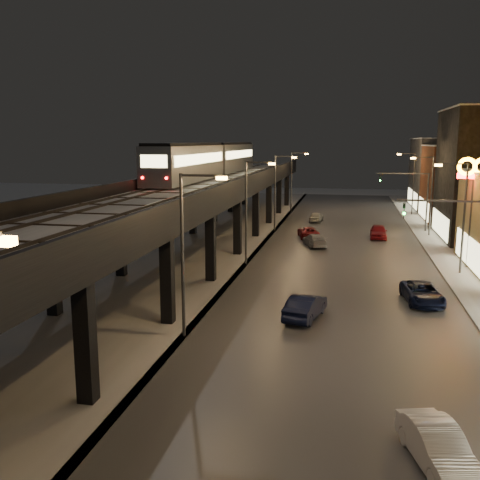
{
  "coord_description": "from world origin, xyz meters",
  "views": [
    {
      "loc": [
        7.98,
        -13.87,
        10.65
      ],
      "look_at": [
        1.84,
        16.01,
        5.0
      ],
      "focal_mm": 40.0,
      "sensor_mm": 36.0,
      "label": 1
    }
  ],
  "objects_px": {
    "car_mid_silver": "(308,233)",
    "car_mid_dark": "(315,241)",
    "car_near_white": "(305,307)",
    "car_onc_dark": "(422,294)",
    "car_far_white": "(316,217)",
    "car_onc_silver": "(438,448)",
    "subway_train": "(211,159)",
    "car_onc_red": "(378,232)"
  },
  "relations": [
    {
      "from": "car_near_white",
      "to": "car_onc_dark",
      "type": "height_order",
      "value": "car_near_white"
    },
    {
      "from": "car_near_white",
      "to": "car_onc_silver",
      "type": "bearing_deg",
      "value": 123.7
    },
    {
      "from": "car_near_white",
      "to": "car_mid_dark",
      "type": "distance_m",
      "value": 22.88
    },
    {
      "from": "car_far_white",
      "to": "car_onc_dark",
      "type": "relative_size",
      "value": 0.8
    },
    {
      "from": "car_mid_silver",
      "to": "car_onc_red",
      "type": "relative_size",
      "value": 1.01
    },
    {
      "from": "subway_train",
      "to": "car_mid_dark",
      "type": "xyz_separation_m",
      "value": [
        13.18,
        -8.87,
        -7.9
      ]
    },
    {
      "from": "subway_train",
      "to": "car_mid_silver",
      "type": "relative_size",
      "value": 8.74
    },
    {
      "from": "car_mid_silver",
      "to": "car_mid_dark",
      "type": "height_order",
      "value": "car_mid_dark"
    },
    {
      "from": "subway_train",
      "to": "car_mid_dark",
      "type": "relative_size",
      "value": 8.8
    },
    {
      "from": "car_mid_silver",
      "to": "car_onc_dark",
      "type": "height_order",
      "value": "car_onc_dark"
    },
    {
      "from": "subway_train",
      "to": "car_onc_red",
      "type": "height_order",
      "value": "subway_train"
    },
    {
      "from": "subway_train",
      "to": "car_onc_silver",
      "type": "xyz_separation_m",
      "value": [
        19.64,
        -45.94,
        -7.85
      ]
    },
    {
      "from": "car_onc_dark",
      "to": "car_onc_red",
      "type": "height_order",
      "value": "car_onc_red"
    },
    {
      "from": "car_mid_silver",
      "to": "car_mid_dark",
      "type": "relative_size",
      "value": 1.01
    },
    {
      "from": "car_onc_silver",
      "to": "car_onc_red",
      "type": "distance_m",
      "value": 43.07
    },
    {
      "from": "car_near_white",
      "to": "car_mid_silver",
      "type": "height_order",
      "value": "car_near_white"
    },
    {
      "from": "car_far_white",
      "to": "car_near_white",
      "type": "bearing_deg",
      "value": 97.02
    },
    {
      "from": "car_onc_dark",
      "to": "car_onc_red",
      "type": "relative_size",
      "value": 1.09
    },
    {
      "from": "car_near_white",
      "to": "car_far_white",
      "type": "distance_m",
      "value": 39.96
    },
    {
      "from": "subway_train",
      "to": "car_onc_dark",
      "type": "distance_m",
      "value": 35.39
    },
    {
      "from": "car_onc_red",
      "to": "car_near_white",
      "type": "bearing_deg",
      "value": -99.81
    },
    {
      "from": "car_mid_dark",
      "to": "car_onc_red",
      "type": "relative_size",
      "value": 1.0
    },
    {
      "from": "car_onc_red",
      "to": "subway_train",
      "type": "bearing_deg",
      "value": 173.06
    },
    {
      "from": "car_mid_dark",
      "to": "car_onc_red",
      "type": "distance_m",
      "value": 8.93
    },
    {
      "from": "car_mid_silver",
      "to": "car_onc_silver",
      "type": "bearing_deg",
      "value": 88.09
    },
    {
      "from": "subway_train",
      "to": "car_onc_dark",
      "type": "xyz_separation_m",
      "value": [
        21.47,
        -27.01,
        -7.87
      ]
    },
    {
      "from": "subway_train",
      "to": "car_far_white",
      "type": "bearing_deg",
      "value": 33.78
    },
    {
      "from": "car_near_white",
      "to": "car_onc_dark",
      "type": "bearing_deg",
      "value": -134.85
    },
    {
      "from": "car_mid_silver",
      "to": "car_onc_silver",
      "type": "distance_m",
      "value": 42.54
    },
    {
      "from": "car_near_white",
      "to": "car_far_white",
      "type": "bearing_deg",
      "value": -74.86
    },
    {
      "from": "car_near_white",
      "to": "car_mid_silver",
      "type": "xyz_separation_m",
      "value": [
        -1.96,
        27.67,
        -0.12
      ]
    },
    {
      "from": "car_near_white",
      "to": "car_onc_silver",
      "type": "relative_size",
      "value": 1.08
    },
    {
      "from": "car_near_white",
      "to": "car_onc_dark",
      "type": "xyz_separation_m",
      "value": [
        7.35,
        4.72,
        -0.07
      ]
    },
    {
      "from": "car_onc_silver",
      "to": "car_onc_dark",
      "type": "bearing_deg",
      "value": 69.02
    },
    {
      "from": "car_onc_silver",
      "to": "car_far_white",
      "type": "bearing_deg",
      "value": 82.32
    },
    {
      "from": "subway_train",
      "to": "car_near_white",
      "type": "distance_m",
      "value": 35.6
    },
    {
      "from": "car_near_white",
      "to": "car_onc_dark",
      "type": "relative_size",
      "value": 0.93
    },
    {
      "from": "car_mid_silver",
      "to": "car_onc_dark",
      "type": "relative_size",
      "value": 0.92
    },
    {
      "from": "car_near_white",
      "to": "car_onc_red",
      "type": "xyz_separation_m",
      "value": [
        5.67,
        28.87,
        0.01
      ]
    },
    {
      "from": "car_mid_silver",
      "to": "car_mid_dark",
      "type": "bearing_deg",
      "value": 89.95
    },
    {
      "from": "car_mid_silver",
      "to": "car_far_white",
      "type": "relative_size",
      "value": 1.16
    },
    {
      "from": "car_mid_dark",
      "to": "car_far_white",
      "type": "height_order",
      "value": "car_far_white"
    }
  ]
}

